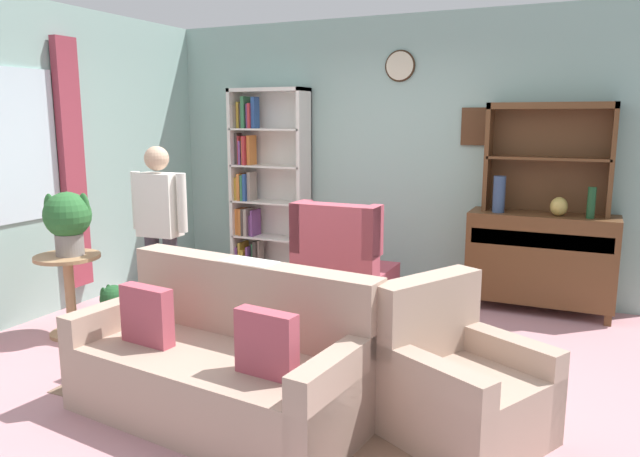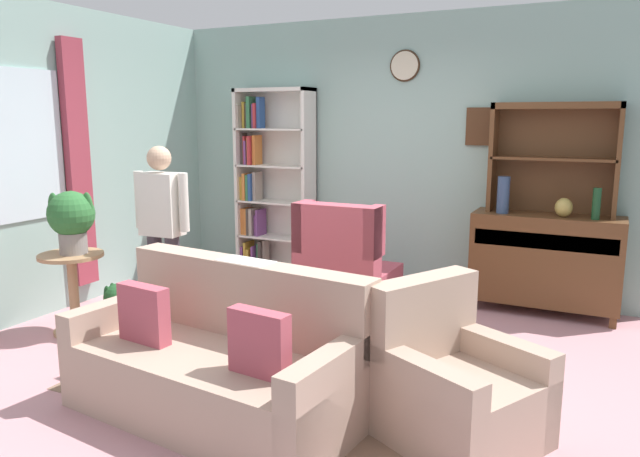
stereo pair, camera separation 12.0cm
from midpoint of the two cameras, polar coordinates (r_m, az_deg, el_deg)
ground_plane at (r=4.74m, az=-2.90°, el=-11.81°), size 5.40×4.60×0.02m
wall_back at (r=6.35m, az=6.00°, el=7.03°), size 5.00×0.09×2.80m
wall_left at (r=5.96m, az=-25.39°, el=5.78°), size 0.16×4.20×2.80m
area_rug at (r=4.40m, az=-2.39°, el=-13.42°), size 2.80×2.00×0.01m
bookshelf at (r=6.80m, az=-5.90°, el=4.00°), size 0.90×0.30×2.10m
sideboard at (r=5.89m, az=19.66°, el=-2.63°), size 1.30×0.45×0.92m
sideboard_hutch at (r=5.86m, az=20.40°, el=7.65°), size 1.10×0.26×1.00m
vase_tall at (r=5.76m, az=16.08°, el=3.14°), size 0.11×0.11×0.34m
vase_round at (r=5.73m, az=21.20°, el=1.96°), size 0.15×0.15×0.17m
bottle_wine at (r=5.69m, az=23.83°, el=2.26°), size 0.07×0.07×0.28m
couch_floral at (r=3.78m, az=-10.04°, el=-12.66°), size 1.88×1.04×0.90m
armchair_floral at (r=3.58m, az=12.10°, el=-14.52°), size 1.04×1.03×0.88m
wingback_chair at (r=5.48m, az=1.57°, el=-4.32°), size 0.78×0.80×1.05m
plant_stand at (r=5.39m, az=-23.30°, el=-5.05°), size 0.52×0.52×0.68m
potted_plant_large at (r=5.27m, az=-23.46°, el=0.90°), size 0.37×0.37×0.52m
potted_plant_small at (r=5.64m, az=-19.59°, el=-6.49°), size 0.24×0.24×0.34m
person_reading at (r=5.15m, az=-15.62°, el=0.29°), size 0.52×0.22×1.56m
coffee_table at (r=4.37m, az=-2.34°, el=-8.65°), size 0.80×0.50×0.42m
book_stack at (r=4.43m, az=-2.97°, el=-6.96°), size 0.22×0.14×0.08m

